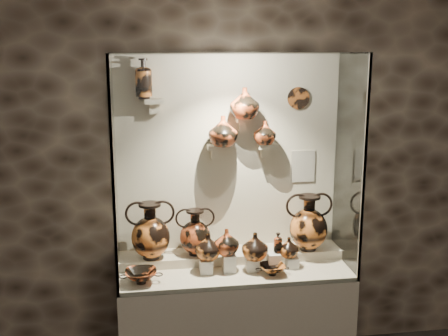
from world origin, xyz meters
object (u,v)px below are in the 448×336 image
at_px(lekythos_small, 278,241).
at_px(ovoid_vase_b, 245,103).
at_px(jug_a, 208,246).
at_px(ovoid_vase_a, 223,131).
at_px(ovoid_vase_c, 265,133).
at_px(jug_e, 289,247).
at_px(amphora_right, 309,222).
at_px(jug_b, 227,242).
at_px(kylix_left, 141,275).
at_px(amphora_mid, 195,232).
at_px(lekythos_tall, 143,76).
at_px(kylix_right, 272,269).
at_px(amphora_left, 150,231).
at_px(jug_c, 255,246).

height_order(lekythos_small, ovoid_vase_b, ovoid_vase_b).
height_order(jug_a, lekythos_small, jug_a).
bearing_deg(ovoid_vase_a, ovoid_vase_c, 27.61).
bearing_deg(jug_e, amphora_right, 49.29).
bearing_deg(jug_b, kylix_left, 173.89).
xyz_separation_m(amphora_mid, lekythos_tall, (-0.35, 0.08, 1.15)).
height_order(ovoid_vase_a, ovoid_vase_b, ovoid_vase_b).
xyz_separation_m(amphora_right, ovoid_vase_b, (-0.49, 0.07, 0.91)).
distance_m(jug_b, ovoid_vase_a, 0.80).
bearing_deg(jug_b, amphora_mid, 121.37).
height_order(jug_b, kylix_right, jug_b).
relative_size(amphora_mid, jug_a, 1.81).
xyz_separation_m(kylix_left, ovoid_vase_b, (0.78, 0.34, 1.14)).
distance_m(amphora_right, jug_b, 0.68).
height_order(kylix_left, lekythos_tall, lekythos_tall).
relative_size(jug_a, jug_b, 1.02).
relative_size(amphora_right, jug_e, 2.87).
bearing_deg(kylix_right, jug_a, 149.90).
bearing_deg(amphora_right, jug_a, -147.47).
distance_m(kylix_left, ovoid_vase_a, 1.18).
height_order(jug_b, kylix_left, jug_b).
bearing_deg(amphora_left, kylix_right, 6.32).
xyz_separation_m(lekythos_small, ovoid_vase_c, (-0.06, 0.24, 0.77)).
distance_m(kylix_left, ovoid_vase_b, 1.43).
xyz_separation_m(amphora_mid, jug_e, (0.67, -0.18, -0.09)).
height_order(amphora_mid, lekythos_small, amphora_mid).
bearing_deg(amphora_mid, kylix_right, -41.35).
xyz_separation_m(jug_a, ovoid_vase_a, (0.14, 0.22, 0.80)).
bearing_deg(kylix_right, amphora_mid, 134.58).
relative_size(jug_b, lekythos_tall, 0.59).
bearing_deg(lekythos_tall, lekythos_small, -16.13).
bearing_deg(jug_c, jug_b, -168.67).
bearing_deg(jug_b, lekythos_tall, 137.70).
distance_m(jug_b, ovoid_vase_b, 1.01).
distance_m(jug_c, ovoid_vase_c, 0.84).
bearing_deg(ovoid_vase_b, kylix_right, -75.58).
xyz_separation_m(jug_a, ovoid_vase_c, (0.46, 0.24, 0.78)).
bearing_deg(kylix_right, jug_b, 144.02).
height_order(amphora_left, lekythos_tall, lekythos_tall).
distance_m(amphora_left, ovoid_vase_a, 0.90).
relative_size(kylix_left, ovoid_vase_a, 1.28).
xyz_separation_m(lekythos_small, ovoid_vase_b, (-0.22, 0.22, 1.00)).
bearing_deg(jug_a, jug_c, 5.06).
distance_m(amphora_left, kylix_left, 0.36).
bearing_deg(lekythos_tall, kylix_right, -24.12).
height_order(jug_c, lekythos_small, jug_c).
relative_size(kylix_right, ovoid_vase_c, 1.32).
distance_m(amphora_left, amphora_mid, 0.34).
xyz_separation_m(jug_a, lekythos_small, (0.52, 0.00, 0.01)).
xyz_separation_m(jug_a, kylix_right, (0.45, -0.12, -0.15)).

